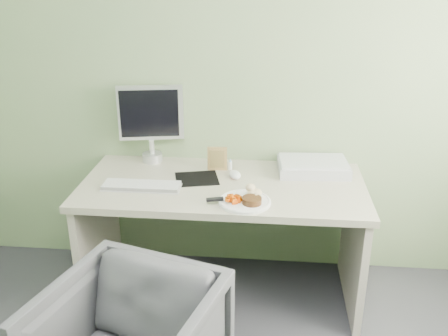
# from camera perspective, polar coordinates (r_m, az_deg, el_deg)

# --- Properties ---
(wall_back) EXTENTS (3.50, 0.00, 3.50)m
(wall_back) POSITION_cam_1_polar(r_m,az_deg,el_deg) (2.99, 0.56, 12.15)
(wall_back) COLOR gray
(wall_back) RESTS_ON floor
(desk) EXTENTS (1.60, 0.75, 0.73)m
(desk) POSITION_cam_1_polar(r_m,az_deg,el_deg) (2.89, -0.14, -5.07)
(desk) COLOR #A6A28B
(desk) RESTS_ON floor
(plate) EXTENTS (0.27, 0.27, 0.01)m
(plate) POSITION_cam_1_polar(r_m,az_deg,el_deg) (2.59, 2.39, -3.88)
(plate) COLOR white
(plate) RESTS_ON desk
(steak) EXTENTS (0.13, 0.13, 0.03)m
(steak) POSITION_cam_1_polar(r_m,az_deg,el_deg) (2.55, 3.20, -3.73)
(steak) COLOR black
(steak) RESTS_ON plate
(potato_pile) EXTENTS (0.12, 0.10, 0.06)m
(potato_pile) POSITION_cam_1_polar(r_m,az_deg,el_deg) (2.62, 3.29, -2.63)
(potato_pile) COLOR tan
(potato_pile) RESTS_ON plate
(carrot_heap) EXTENTS (0.07, 0.06, 0.05)m
(carrot_heap) POSITION_cam_1_polar(r_m,az_deg,el_deg) (2.56, 1.15, -3.41)
(carrot_heap) COLOR #D64C04
(carrot_heap) RESTS_ON plate
(steak_knife) EXTENTS (0.23, 0.08, 0.02)m
(steak_knife) POSITION_cam_1_polar(r_m,az_deg,el_deg) (2.57, -0.24, -3.55)
(steak_knife) COLOR silver
(steak_knife) RESTS_ON plate
(mousepad) EXTENTS (0.29, 0.26, 0.00)m
(mousepad) POSITION_cam_1_polar(r_m,az_deg,el_deg) (2.87, -3.13, -1.21)
(mousepad) COLOR black
(mousepad) RESTS_ON desk
(keyboard) EXTENTS (0.42, 0.13, 0.02)m
(keyboard) POSITION_cam_1_polar(r_m,az_deg,el_deg) (2.79, -9.41, -1.97)
(keyboard) COLOR white
(keyboard) RESTS_ON desk
(computer_mouse) EXTENTS (0.09, 0.13, 0.04)m
(computer_mouse) POSITION_cam_1_polar(r_m,az_deg,el_deg) (2.88, 1.26, -0.77)
(computer_mouse) COLOR white
(computer_mouse) RESTS_ON desk
(photo_frame) EXTENTS (0.12, 0.02, 0.15)m
(photo_frame) POSITION_cam_1_polar(r_m,az_deg,el_deg) (2.97, -0.78, 1.08)
(photo_frame) COLOR #A3834C
(photo_frame) RESTS_ON desk
(eyedrop_bottle) EXTENTS (0.02, 0.02, 0.07)m
(eyedrop_bottle) POSITION_cam_1_polar(r_m,az_deg,el_deg) (2.99, 0.71, 0.38)
(eyedrop_bottle) COLOR white
(eyedrop_bottle) RESTS_ON desk
(scanner) EXTENTS (0.43, 0.30, 0.06)m
(scanner) POSITION_cam_1_polar(r_m,az_deg,el_deg) (3.00, 10.13, 0.10)
(scanner) COLOR #A7A8AE
(scanner) RESTS_ON desk
(monitor) EXTENTS (0.40, 0.14, 0.48)m
(monitor) POSITION_cam_1_polar(r_m,az_deg,el_deg) (3.08, -8.36, 5.52)
(monitor) COLOR silver
(monitor) RESTS_ON desk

